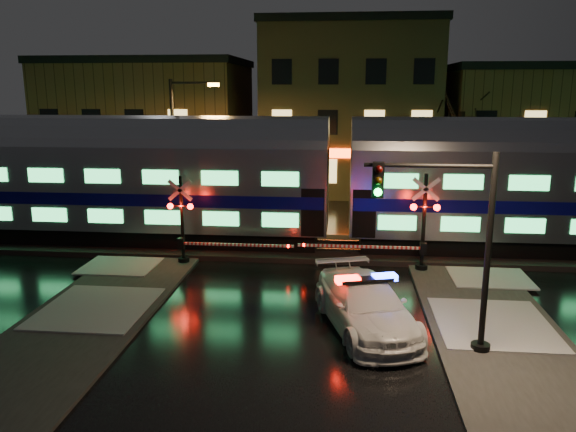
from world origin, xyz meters
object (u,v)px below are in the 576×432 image
object	(u,v)px
traffic_light	(455,250)
streetlight	(178,143)
police_car	(365,305)
crossing_signal_left	(190,229)
crossing_signal_right	(415,232)

from	to	relation	value
traffic_light	streetlight	size ratio (longest dim) A/B	0.73
police_car	crossing_signal_left	bearing A→B (deg)	123.73
police_car	crossing_signal_right	size ratio (longest dim) A/B	1.03
police_car	streetlight	world-z (taller)	streetlight
crossing_signal_right	police_car	bearing A→B (deg)	-110.14
crossing_signal_right	traffic_light	distance (m)	7.32
police_car	traffic_light	bearing A→B (deg)	-47.24
crossing_signal_left	traffic_light	size ratio (longest dim) A/B	0.94
crossing_signal_left	streetlight	world-z (taller)	streetlight
police_car	streetlight	bearing A→B (deg)	110.16
crossing_signal_right	streetlight	bearing A→B (deg)	150.11
crossing_signal_left	streetlight	bearing A→B (deg)	109.48
traffic_light	streetlight	xyz separation A→B (m)	(-11.83, 13.88, 1.47)
crossing_signal_right	traffic_light	xyz separation A→B (m)	(0.18, -7.19, 1.37)
traffic_light	streetlight	distance (m)	18.30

